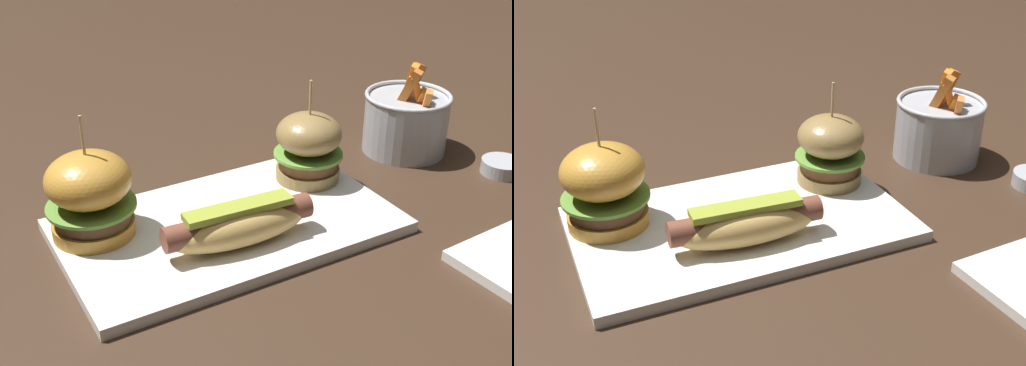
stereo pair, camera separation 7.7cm
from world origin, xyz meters
The scene contains 7 objects.
ground_plane centered at (0.00, 0.00, 0.00)m, with size 3.00×3.00×0.00m, color #382619.
platter_main centered at (0.00, 0.00, 0.01)m, with size 0.39×0.23×0.01m, color white.
hot_dog centered at (-0.01, -0.05, 0.04)m, with size 0.18×0.06×0.05m.
slider_left centered at (-0.14, 0.05, 0.06)m, with size 0.10×0.10×0.14m.
slider_right centered at (0.14, 0.04, 0.06)m, with size 0.09×0.09×0.14m.
fries_bucket centered at (0.33, 0.07, 0.05)m, with size 0.12×0.12×0.14m.
sauce_ramekin centered at (0.40, -0.06, 0.01)m, with size 0.06×0.06×0.02m.
Camera 1 is at (-0.31, -0.60, 0.43)m, focal length 47.16 mm.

